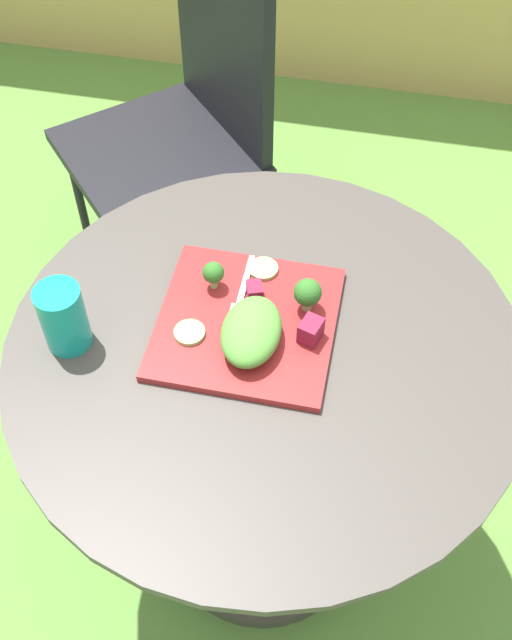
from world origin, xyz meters
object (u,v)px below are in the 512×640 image
salad_plate (247,323)px  fork (241,297)px  patio_chair (187,113)px  drinking_glass (64,320)px

salad_plate → fork: 0.05m
patio_chair → salad_plate: size_ratio=3.16×
salad_plate → drinking_glass: drinking_glass is taller
salad_plate → drinking_glass: 0.29m
drinking_glass → fork: bearing=27.5°
salad_plate → fork: size_ratio=1.85×
drinking_glass → fork: 0.29m
drinking_glass → fork: (0.25, 0.13, -0.04)m
patio_chair → drinking_glass: patio_chair is taller
patio_chair → fork: bearing=-67.7°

